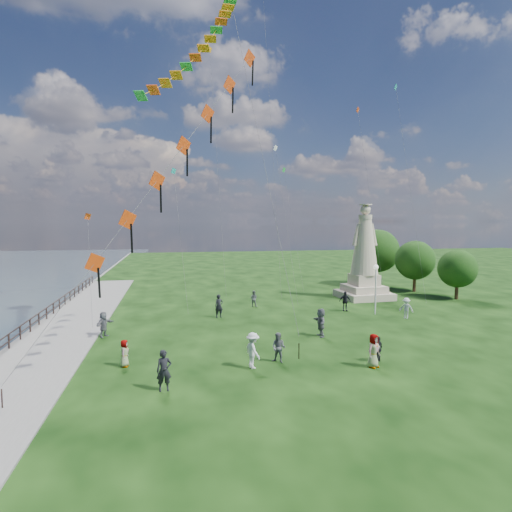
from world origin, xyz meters
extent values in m
cube|color=slate|center=(-16.50, 10.00, -0.20)|extent=(0.30, 160.00, 0.60)
cube|color=slate|center=(-14.00, 8.00, 0.05)|extent=(5.00, 60.00, 0.10)
cylinder|color=black|center=(-16.30, 8.00, 0.50)|extent=(0.11, 0.11, 1.00)
cylinder|color=black|center=(-16.30, 10.00, 0.50)|extent=(0.11, 0.11, 1.00)
cylinder|color=black|center=(-16.30, 12.00, 0.50)|extent=(0.11, 0.11, 1.00)
cylinder|color=black|center=(-16.30, 14.00, 0.50)|extent=(0.11, 0.11, 1.00)
cylinder|color=black|center=(-16.30, 16.00, 0.50)|extent=(0.11, 0.11, 1.00)
cylinder|color=black|center=(-16.30, 18.00, 0.50)|extent=(0.11, 0.11, 1.00)
cylinder|color=black|center=(-16.30, 20.00, 0.50)|extent=(0.11, 0.11, 1.00)
cylinder|color=black|center=(-16.30, 22.00, 0.50)|extent=(0.11, 0.11, 1.00)
cylinder|color=black|center=(-16.30, 24.00, 0.50)|extent=(0.11, 0.11, 1.00)
cylinder|color=black|center=(-16.30, 26.00, 0.50)|extent=(0.11, 0.11, 1.00)
cylinder|color=black|center=(-16.30, 28.00, 0.50)|extent=(0.11, 0.11, 1.00)
cylinder|color=black|center=(-16.30, 30.00, 0.50)|extent=(0.11, 0.11, 1.00)
cylinder|color=black|center=(-16.30, 32.00, 0.50)|extent=(0.11, 0.11, 1.00)
cylinder|color=black|center=(-16.30, 34.00, 0.50)|extent=(0.11, 0.11, 1.00)
cylinder|color=black|center=(-16.30, 36.00, 0.50)|extent=(0.11, 0.11, 1.00)
cube|color=black|center=(-16.30, 10.00, 0.98)|extent=(0.06, 52.00, 0.06)
cube|color=black|center=(-16.30, 10.00, 0.55)|extent=(0.06, 52.00, 0.06)
cube|color=#BDA98F|center=(12.62, 20.26, 0.33)|extent=(4.96, 4.96, 0.67)
cube|color=#BDA98F|center=(12.62, 20.26, 1.00)|extent=(3.78, 3.78, 0.67)
cube|color=#BDA98F|center=(12.62, 20.26, 1.90)|extent=(2.60, 2.60, 1.12)
cylinder|color=#BDA98F|center=(12.62, 20.26, 8.25)|extent=(1.42, 1.42, 0.45)
sphere|color=#BDA98F|center=(12.62, 20.26, 8.94)|extent=(1.03, 1.03, 1.03)
cylinder|color=#BDA98F|center=(12.62, 20.26, 9.48)|extent=(1.23, 1.23, 0.11)
cylinder|color=silver|center=(10.25, 13.06, 1.94)|extent=(0.12, 0.12, 3.88)
sphere|color=white|center=(10.25, 13.06, 4.00)|extent=(0.39, 0.39, 0.39)
cylinder|color=#382314|center=(19.98, 23.04, 1.08)|extent=(0.36, 0.36, 2.16)
sphere|color=#11390F|center=(19.98, 23.04, 3.51)|extent=(4.32, 4.32, 4.32)
cylinder|color=#382314|center=(21.56, 17.97, 0.95)|extent=(0.36, 0.36, 1.90)
sphere|color=#11390F|center=(21.56, 17.97, 3.09)|extent=(3.80, 3.80, 3.80)
cylinder|color=#382314|center=(18.01, 28.06, 1.30)|extent=(0.36, 0.36, 2.60)
sphere|color=#11390F|center=(18.01, 28.06, 4.23)|extent=(5.20, 5.20, 5.20)
imported|color=black|center=(-6.94, -0.22, 0.96)|extent=(0.74, 0.53, 1.91)
imported|color=#595960|center=(-0.79, 2.61, 0.83)|extent=(0.95, 0.89, 1.67)
imported|color=silver|center=(-2.36, 2.02, 0.96)|extent=(0.99, 1.37, 1.91)
imported|color=black|center=(4.68, 1.65, 0.73)|extent=(0.94, 0.87, 1.45)
imported|color=#595960|center=(4.00, 0.85, 0.91)|extent=(1.04, 0.91, 1.82)
imported|color=#595960|center=(-11.11, 10.02, 0.86)|extent=(1.45, 1.72, 1.73)
imported|color=black|center=(-2.81, 14.36, 0.94)|extent=(0.76, 0.58, 1.89)
imported|color=#595960|center=(0.80, 18.24, 0.73)|extent=(0.83, 0.69, 1.46)
imported|color=silver|center=(11.94, 11.07, 0.84)|extent=(1.18, 1.13, 1.67)
imported|color=black|center=(8.25, 14.75, 0.86)|extent=(1.07, 0.65, 1.72)
imported|color=#595960|center=(-9.09, 3.57, 0.73)|extent=(0.55, 0.78, 1.47)
imported|color=#595960|center=(3.35, 7.29, 0.97)|extent=(0.84, 1.82, 1.93)
cylinder|color=black|center=(-13.50, -1.00, 0.45)|extent=(0.06, 0.06, 0.90)
cube|color=#C43A0B|center=(-10.12, 1.52, 5.82)|extent=(0.87, 0.64, 1.03)
cube|color=black|center=(-9.94, 1.42, 4.87)|extent=(0.10, 0.28, 1.48)
cube|color=#C43A0B|center=(-8.67, 2.60, 7.89)|extent=(0.87, 0.64, 1.03)
cube|color=black|center=(-8.49, 2.50, 6.94)|extent=(0.10, 0.28, 1.48)
cube|color=#C43A0B|center=(-7.22, 3.68, 9.96)|extent=(0.87, 0.64, 1.03)
cube|color=black|center=(-7.04, 3.58, 9.01)|extent=(0.10, 0.28, 1.48)
cube|color=#C43A0B|center=(-5.77, 4.76, 12.03)|extent=(0.87, 0.64, 1.03)
cube|color=black|center=(-5.59, 4.66, 11.08)|extent=(0.10, 0.28, 1.48)
cube|color=#C43A0B|center=(-4.32, 5.84, 14.09)|extent=(0.87, 0.64, 1.03)
cube|color=black|center=(-4.14, 5.74, 13.14)|extent=(0.10, 0.28, 1.48)
cube|color=#C43A0B|center=(-2.87, 6.92, 16.16)|extent=(0.87, 0.64, 1.03)
cube|color=black|center=(-2.69, 6.82, 15.21)|extent=(0.10, 0.28, 1.48)
cube|color=#C43A0B|center=(-1.42, 8.00, 18.23)|extent=(0.87, 0.64, 1.03)
cube|color=black|center=(-1.24, 7.90, 17.28)|extent=(0.10, 0.28, 1.48)
cylinder|color=black|center=(0.50, 3.00, 0.45)|extent=(0.06, 0.06, 0.90)
cube|color=green|center=(-2.75, 7.42, 21.28)|extent=(0.84, 0.68, 0.14)
cube|color=orange|center=(-2.96, 6.78, 20.63)|extent=(0.79, 0.65, 0.15)
cube|color=orange|center=(-3.23, 6.14, 19.94)|extent=(0.74, 0.61, 0.15)
cube|color=#FF4C10|center=(-3.53, 5.49, 19.20)|extent=(0.71, 0.61, 0.16)
cube|color=green|center=(-3.89, 4.84, 18.43)|extent=(0.71, 0.64, 0.18)
cube|color=orange|center=(-4.28, 4.19, 17.66)|extent=(0.71, 0.66, 0.19)
cube|color=orange|center=(-4.71, 3.54, 16.89)|extent=(0.70, 0.68, 0.21)
cube|color=#FF4C10|center=(-5.17, 2.90, 16.15)|extent=(0.69, 0.69, 0.23)
cube|color=green|center=(-5.66, 2.25, 15.44)|extent=(0.68, 0.69, 0.25)
cube|color=orange|center=(-6.16, 1.62, 14.79)|extent=(0.66, 0.69, 0.27)
cube|color=orange|center=(-6.68, 0.98, 14.20)|extent=(0.64, 0.68, 0.28)
cube|color=#FF4C10|center=(-7.20, 0.36, 13.68)|extent=(0.62, 0.67, 0.30)
cube|color=green|center=(-7.72, -0.25, 13.22)|extent=(0.60, 0.66, 0.31)
cube|color=teal|center=(-6.22, 20.89, 12.46)|extent=(0.51, 0.39, 0.57)
cylinder|color=#595959|center=(-5.72, 18.39, 6.25)|extent=(1.02, 5.02, 12.41)
cube|color=silver|center=(3.96, 22.92, 15.22)|extent=(0.51, 0.39, 0.57)
cylinder|color=#595959|center=(4.46, 20.42, 7.63)|extent=(1.02, 5.02, 15.17)
cube|color=#C43A0B|center=(13.23, 23.89, 19.69)|extent=(0.51, 0.39, 0.57)
cylinder|color=#595959|center=(13.73, 21.39, 9.87)|extent=(1.02, 5.02, 19.64)
cube|color=orange|center=(-2.12, 28.02, 26.34)|extent=(0.51, 0.39, 0.57)
cylinder|color=#595959|center=(-1.62, 25.52, 13.19)|extent=(1.02, 5.02, 26.29)
cube|color=green|center=(6.58, 29.38, 13.85)|extent=(0.51, 0.39, 0.57)
cylinder|color=#595959|center=(7.08, 26.88, 6.95)|extent=(1.02, 5.02, 13.81)
cube|color=#FF4C10|center=(-13.24, 17.38, 8.21)|extent=(0.51, 0.39, 0.57)
cylinder|color=#595959|center=(-12.74, 14.88, 4.13)|extent=(1.02, 5.01, 8.17)
cylinder|color=#595959|center=(3.70, 23.58, 16.82)|extent=(1.02, 5.02, 33.54)
cube|color=teal|center=(16.19, 21.37, 21.48)|extent=(0.51, 0.39, 0.57)
cylinder|color=#595959|center=(16.69, 18.87, 10.76)|extent=(1.02, 5.02, 21.43)
camera|label=1|loc=(-6.51, -19.84, 7.80)|focal=30.00mm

